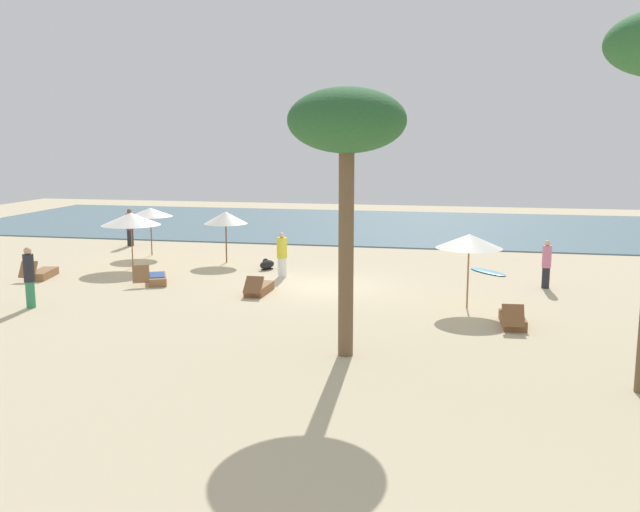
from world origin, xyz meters
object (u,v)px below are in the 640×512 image
lounger_1 (513,319)px  person_1 (130,227)px  palm_0 (347,128)px  umbrella_0 (469,241)px  dog (267,264)px  lounger_2 (156,278)px  surfboard (488,272)px  lounger_0 (42,273)px  lounger_3 (259,288)px  person_2 (29,277)px  person_3 (546,264)px  umbrella_2 (150,212)px  person_0 (282,255)px  umbrella_3 (131,219)px  umbrella_1 (226,218)px

lounger_1 → person_1: 20.20m
palm_0 → umbrella_0: bearing=62.0°
lounger_1 → dog: size_ratio=2.04×
lounger_2 → surfboard: bearing=20.8°
lounger_0 → lounger_2: (4.50, -0.06, 0.01)m
lounger_2 → lounger_3: bearing=-11.4°
dog → person_2: bearing=-125.3°
palm_0 → surfboard: 12.86m
person_2 → person_3: 16.67m
person_1 → person_3: bearing=-17.9°
dog → person_3: bearing=-7.8°
umbrella_0 → umbrella_2: bearing=152.5°
lounger_1 → person_2: bearing=-176.7°
person_0 → surfboard: person_0 is taller
person_1 → umbrella_0: bearing=-30.8°
umbrella_2 → lounger_2: bearing=-63.9°
umbrella_3 → lounger_2: umbrella_3 is taller
umbrella_1 → person_1: 6.88m
umbrella_1 → person_3: bearing=-11.8°
umbrella_3 → lounger_2: 3.85m
lounger_0 → person_0: person_0 is taller
umbrella_2 → person_2: 9.72m
umbrella_3 → dog: umbrella_3 is taller
lounger_0 → person_3: bearing=6.1°
person_1 → surfboard: 16.81m
umbrella_3 → umbrella_1: bearing=30.1°
umbrella_3 → lounger_1: size_ratio=1.36×
lounger_1 → person_0: (-7.89, 5.29, 0.65)m
person_2 → surfboard: person_2 is taller
umbrella_2 → person_2: size_ratio=1.12×
person_0 → surfboard: size_ratio=0.93×
lounger_1 → palm_0: palm_0 is taller
umbrella_0 → surfboard: bearing=82.2°
lounger_1 → surfboard: lounger_1 is taller
umbrella_0 → lounger_0: (-15.24, 1.52, -1.87)m
lounger_1 → palm_0: size_ratio=0.27×
person_2 → palm_0: bearing=-14.9°
palm_0 → surfboard: (3.62, 11.16, -5.26)m
umbrella_3 → person_0: (6.26, -0.63, -1.11)m
person_3 → lounger_2: bearing=-171.7°
umbrella_2 → lounger_1: bearing=-31.0°
umbrella_3 → dog: (5.29, 0.72, -1.74)m
lounger_3 → palm_0: 8.78m
umbrella_0 → umbrella_1: size_ratio=1.07×
palm_0 → umbrella_2: bearing=130.8°
umbrella_0 → person_0: (-6.67, 3.47, -1.21)m
umbrella_1 → person_1: bearing=150.7°
umbrella_1 → umbrella_0: bearing=-31.7°
umbrella_2 → lounger_0: bearing=-107.7°
lounger_3 → person_1: size_ratio=0.98×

